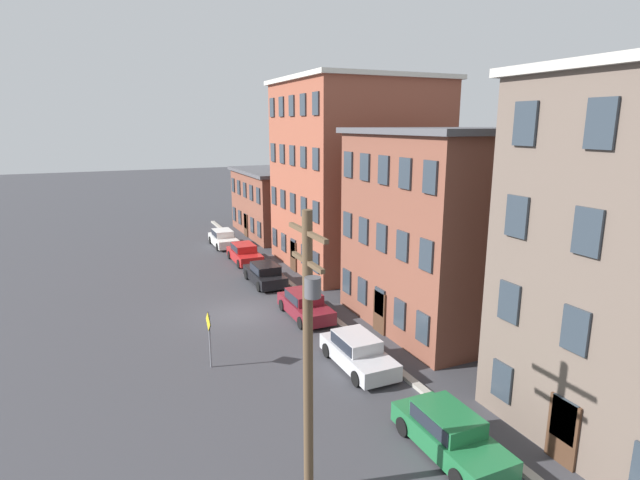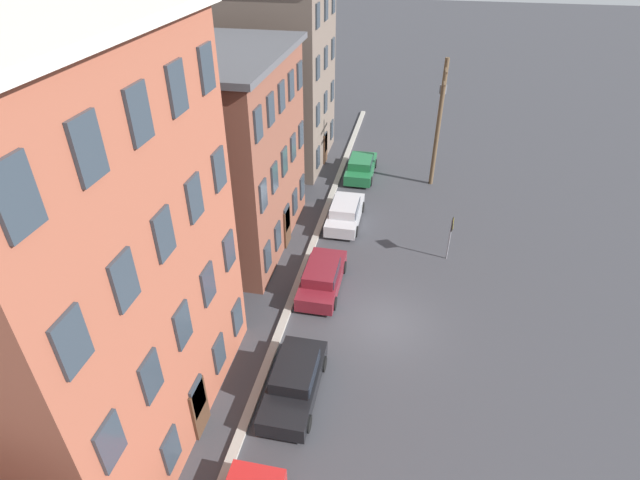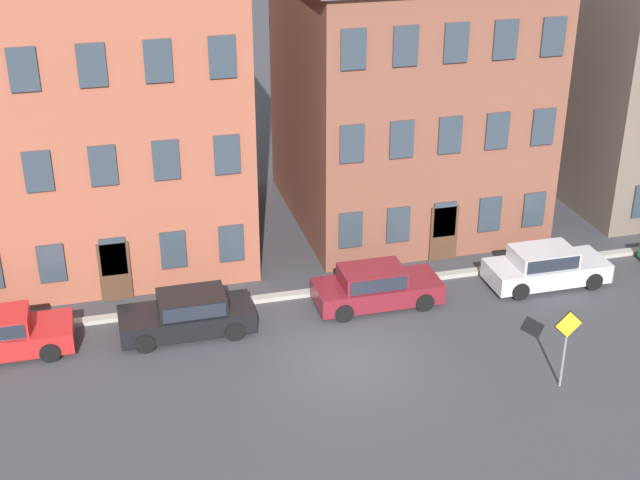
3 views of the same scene
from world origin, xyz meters
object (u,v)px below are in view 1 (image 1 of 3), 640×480
object	(u,v)px
car_white	(223,238)
utility_pole	(309,343)
car_maroon	(305,304)
caution_sign	(209,331)
car_black	(265,273)
car_green	(449,431)
car_red	(244,253)
car_silver	(358,351)

from	to	relation	value
car_white	utility_pole	distance (m)	31.87
car_maroon	caution_sign	xyz separation A→B (m)	(3.88, -6.15, 1.00)
car_black	car_green	bearing A→B (deg)	-0.02
car_black	car_green	size ratio (longest dim) A/B	1.00
car_red	caution_sign	world-z (taller)	caution_sign
car_white	car_maroon	size ratio (longest dim) A/B	1.00
car_red	car_silver	bearing A→B (deg)	-0.44
car_black	utility_pole	world-z (taller)	utility_pole
car_silver	car_green	xyz separation A→B (m)	(6.53, -0.10, 0.00)
car_black	caution_sign	bearing A→B (deg)	-29.62
car_white	car_red	size ratio (longest dim) A/B	1.00
car_maroon	utility_pole	bearing A→B (deg)	-21.89
car_white	utility_pole	xyz separation A→B (m)	(31.24, -4.90, 4.00)
car_red	car_silver	size ratio (longest dim) A/B	1.00
car_white	car_black	xyz separation A→B (m)	(11.89, 0.03, 0.00)
car_white	car_red	distance (m)	5.92
car_silver	utility_pole	world-z (taller)	utility_pole
car_black	utility_pole	distance (m)	20.36
car_maroon	utility_pole	distance (m)	14.36
car_black	car_silver	size ratio (longest dim) A/B	1.00
caution_sign	car_white	bearing A→B (deg)	165.20
car_red	car_black	world-z (taller)	same
car_green	caution_sign	distance (m)	10.90
car_white	caution_sign	xyz separation A→B (m)	(22.31, -5.90, 1.00)
car_silver	caution_sign	size ratio (longest dim) A/B	1.67
car_white	car_maroon	world-z (taller)	same
car_white	car_green	bearing A→B (deg)	0.04
caution_sign	utility_pole	size ratio (longest dim) A/B	0.31
car_silver	caution_sign	distance (m)	6.62
utility_pole	caution_sign	bearing A→B (deg)	-173.60
car_silver	caution_sign	xyz separation A→B (m)	(-2.58, -6.02, 1.00)
utility_pole	car_maroon	bearing A→B (deg)	158.11
caution_sign	utility_pole	bearing A→B (deg)	6.40
car_white	caution_sign	bearing A→B (deg)	-14.80
car_white	caution_sign	size ratio (longest dim) A/B	1.67
car_red	car_maroon	size ratio (longest dim) A/B	1.00
car_red	car_black	xyz separation A→B (m)	(5.97, -0.24, 0.00)
car_black	car_green	world-z (taller)	same
car_red	car_green	world-z (taller)	same
car_silver	utility_pole	xyz separation A→B (m)	(6.35, -5.02, 4.00)
car_white	car_green	distance (m)	31.42
car_red	utility_pole	world-z (taller)	utility_pole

